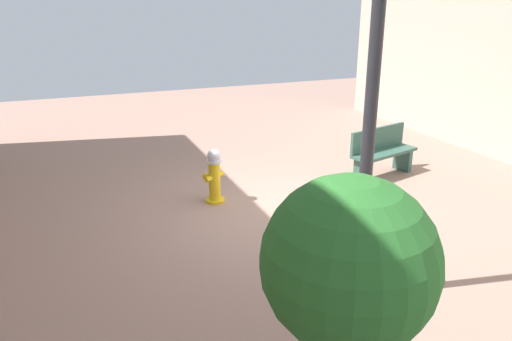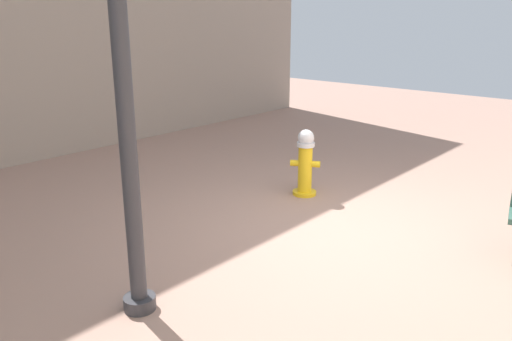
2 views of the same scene
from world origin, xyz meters
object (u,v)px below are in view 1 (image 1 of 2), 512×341
Objects in this scene: street_lamp at (374,74)px; fire_hydrant at (214,176)px; bench_near at (382,152)px; planter_tree at (344,336)px.

fire_hydrant is at bearing -78.55° from street_lamp.
street_lamp reaches higher than fire_hydrant.
bench_near is at bearing -179.44° from fire_hydrant.
fire_hydrant is 5.67m from planter_tree.
fire_hydrant is 0.22× the size of street_lamp.
street_lamp is at bearing -126.71° from planter_tree.
bench_near is at bearing -128.24° from planter_tree.
planter_tree is 0.58× the size of street_lamp.
planter_tree is at bearing 51.76° from bench_near.
fire_hydrant is 0.39× the size of planter_tree.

